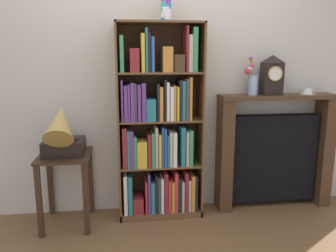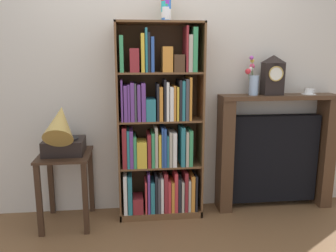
{
  "view_description": "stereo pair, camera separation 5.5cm",
  "coord_description": "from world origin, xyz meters",
  "px_view_note": "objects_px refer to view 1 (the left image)",
  "views": [
    {
      "loc": [
        -0.32,
        -2.93,
        1.51
      ],
      "look_at": [
        0.08,
        0.13,
        0.87
      ],
      "focal_mm": 36.16,
      "sensor_mm": 36.0,
      "label": 1
    },
    {
      "loc": [
        -0.27,
        -2.93,
        1.51
      ],
      "look_at": [
        0.08,
        0.13,
        0.87
      ],
      "focal_mm": 36.16,
      "sensor_mm": 36.0,
      "label": 2
    }
  ],
  "objects_px": {
    "fireplace_mantel": "(274,152)",
    "flower_vase": "(252,81)",
    "teacup_with_saucer": "(308,91)",
    "cup_stack": "(166,7)",
    "side_table_left": "(66,173)",
    "bookshelf": "(159,133)",
    "mantel_clock": "(272,75)",
    "gramophone": "(62,133)"
  },
  "relations": [
    {
      "from": "flower_vase",
      "to": "teacup_with_saucer",
      "type": "distance_m",
      "value": 0.57
    },
    {
      "from": "cup_stack",
      "to": "bookshelf",
      "type": "bearing_deg",
      "value": -160.56
    },
    {
      "from": "bookshelf",
      "to": "side_table_left",
      "type": "bearing_deg",
      "value": -174.3
    },
    {
      "from": "side_table_left",
      "to": "flower_vase",
      "type": "relative_size",
      "value": 1.8
    },
    {
      "from": "fireplace_mantel",
      "to": "gramophone",
      "type": "bearing_deg",
      "value": -173.84
    },
    {
      "from": "mantel_clock",
      "to": "bookshelf",
      "type": "bearing_deg",
      "value": -177.89
    },
    {
      "from": "side_table_left",
      "to": "gramophone",
      "type": "bearing_deg",
      "value": -90.0
    },
    {
      "from": "mantel_clock",
      "to": "teacup_with_saucer",
      "type": "bearing_deg",
      "value": 0.39
    },
    {
      "from": "gramophone",
      "to": "fireplace_mantel",
      "type": "height_order",
      "value": "gramophone"
    },
    {
      "from": "side_table_left",
      "to": "mantel_clock",
      "type": "height_order",
      "value": "mantel_clock"
    },
    {
      "from": "side_table_left",
      "to": "gramophone",
      "type": "distance_m",
      "value": 0.39
    },
    {
      "from": "cup_stack",
      "to": "fireplace_mantel",
      "type": "relative_size",
      "value": 0.22
    },
    {
      "from": "cup_stack",
      "to": "teacup_with_saucer",
      "type": "bearing_deg",
      "value": 0.76
    },
    {
      "from": "bookshelf",
      "to": "teacup_with_saucer",
      "type": "relative_size",
      "value": 13.01
    },
    {
      "from": "bookshelf",
      "to": "fireplace_mantel",
      "type": "relative_size",
      "value": 1.56
    },
    {
      "from": "bookshelf",
      "to": "flower_vase",
      "type": "distance_m",
      "value": 1.01
    },
    {
      "from": "side_table_left",
      "to": "fireplace_mantel",
      "type": "relative_size",
      "value": 0.57
    },
    {
      "from": "cup_stack",
      "to": "gramophone",
      "type": "xyz_separation_m",
      "value": [
        -0.92,
        -0.18,
        -1.06
      ]
    },
    {
      "from": "gramophone",
      "to": "side_table_left",
      "type": "bearing_deg",
      "value": 90.0
    },
    {
      "from": "bookshelf",
      "to": "gramophone",
      "type": "xyz_separation_m",
      "value": [
        -0.85,
        -0.15,
        0.06
      ]
    },
    {
      "from": "gramophone",
      "to": "flower_vase",
      "type": "distance_m",
      "value": 1.8
    },
    {
      "from": "fireplace_mantel",
      "to": "teacup_with_saucer",
      "type": "height_order",
      "value": "teacup_with_saucer"
    },
    {
      "from": "fireplace_mantel",
      "to": "mantel_clock",
      "type": "bearing_deg",
      "value": -163.44
    },
    {
      "from": "gramophone",
      "to": "fireplace_mantel",
      "type": "relative_size",
      "value": 0.44
    },
    {
      "from": "gramophone",
      "to": "mantel_clock",
      "type": "relative_size",
      "value": 1.35
    },
    {
      "from": "cup_stack",
      "to": "side_table_left",
      "type": "relative_size",
      "value": 0.38
    },
    {
      "from": "gramophone",
      "to": "fireplace_mantel",
      "type": "bearing_deg",
      "value": 6.16
    },
    {
      "from": "fireplace_mantel",
      "to": "flower_vase",
      "type": "xyz_separation_m",
      "value": [
        -0.27,
        -0.02,
        0.72
      ]
    },
    {
      "from": "cup_stack",
      "to": "fireplace_mantel",
      "type": "distance_m",
      "value": 1.75
    },
    {
      "from": "flower_vase",
      "to": "teacup_with_saucer",
      "type": "height_order",
      "value": "flower_vase"
    },
    {
      "from": "cup_stack",
      "to": "fireplace_mantel",
      "type": "bearing_deg",
      "value": 2.1
    },
    {
      "from": "gramophone",
      "to": "fireplace_mantel",
      "type": "xyz_separation_m",
      "value": [
        2.01,
        0.22,
        -0.31
      ]
    },
    {
      "from": "gramophone",
      "to": "mantel_clock",
      "type": "bearing_deg",
      "value": 5.71
    },
    {
      "from": "bookshelf",
      "to": "cup_stack",
      "type": "height_order",
      "value": "cup_stack"
    },
    {
      "from": "side_table_left",
      "to": "teacup_with_saucer",
      "type": "distance_m",
      "value": 2.41
    },
    {
      "from": "cup_stack",
      "to": "side_table_left",
      "type": "height_order",
      "value": "cup_stack"
    },
    {
      "from": "cup_stack",
      "to": "fireplace_mantel",
      "type": "height_order",
      "value": "cup_stack"
    },
    {
      "from": "side_table_left",
      "to": "mantel_clock",
      "type": "bearing_deg",
      "value": 3.69
    },
    {
      "from": "bookshelf",
      "to": "fireplace_mantel",
      "type": "height_order",
      "value": "bookshelf"
    },
    {
      "from": "cup_stack",
      "to": "teacup_with_saucer",
      "type": "height_order",
      "value": "cup_stack"
    },
    {
      "from": "side_table_left",
      "to": "fireplace_mantel",
      "type": "bearing_deg",
      "value": 4.23
    },
    {
      "from": "mantel_clock",
      "to": "teacup_with_saucer",
      "type": "xyz_separation_m",
      "value": [
        0.38,
        0.0,
        -0.16
      ]
    }
  ]
}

